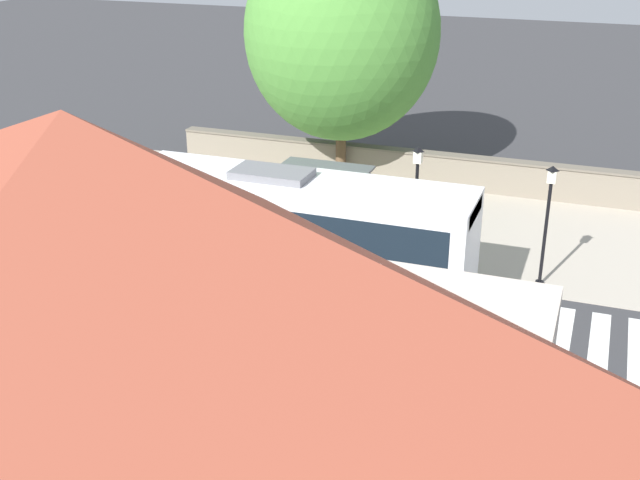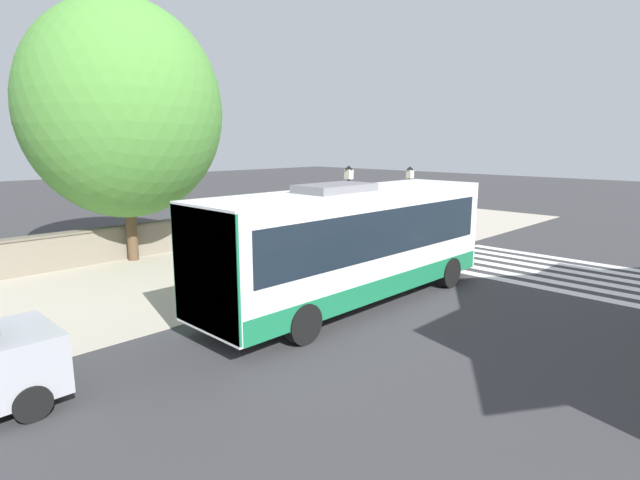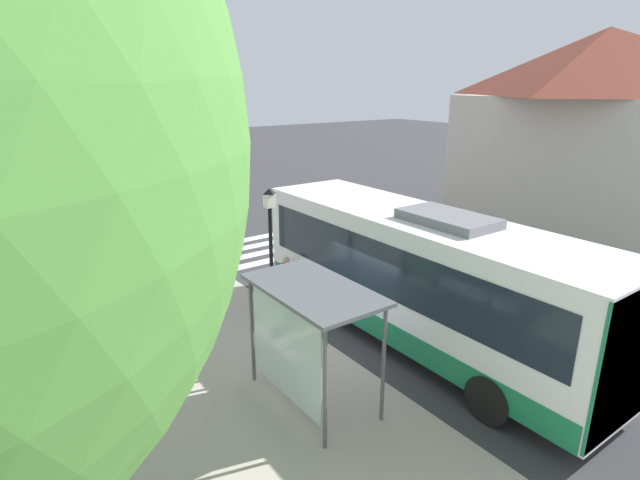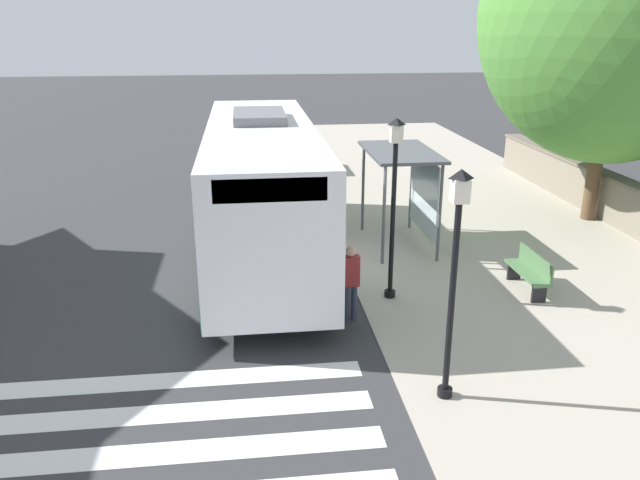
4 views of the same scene
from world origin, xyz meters
TOP-DOWN VIEW (x-y plane):
  - ground_plane at (0.00, 0.00)m, footprint 120.00×120.00m
  - sidewalk_plaza at (-4.50, 0.00)m, footprint 9.00×44.00m
  - crosswalk_stripes at (5.00, 7.38)m, footprint 9.00×5.25m
  - background_building at (14.92, 1.94)m, footprint 7.00×10.82m
  - bus at (1.95, -0.68)m, footprint 2.68×10.07m
  - bus_shelter at (-1.81, -1.17)m, footprint 1.70×3.01m
  - pedestrian at (0.36, 3.11)m, footprint 0.34×0.22m
  - bench at (-3.83, 2.19)m, footprint 0.40×1.60m
  - street_lamp_near at (-0.68, 2.16)m, footprint 0.28×0.28m
  - street_lamp_far at (-0.69, 6.02)m, footprint 0.28×0.28m

SIDE VIEW (x-z plane):
  - ground_plane at x=0.00m, z-range 0.00..0.00m
  - crosswalk_stripes at x=5.00m, z-range 0.00..0.01m
  - sidewalk_plaza at x=-4.50m, z-range 0.00..0.02m
  - bench at x=-3.83m, z-range 0.03..0.91m
  - pedestrian at x=0.36m, z-range 0.13..1.71m
  - bus at x=1.95m, z-range 0.06..3.65m
  - bus_shelter at x=-1.81m, z-range 0.84..3.42m
  - street_lamp_far at x=-0.69m, z-range 0.37..4.10m
  - street_lamp_near at x=-0.68m, z-range 0.38..4.28m
  - background_building at x=14.92m, z-range 0.14..8.70m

